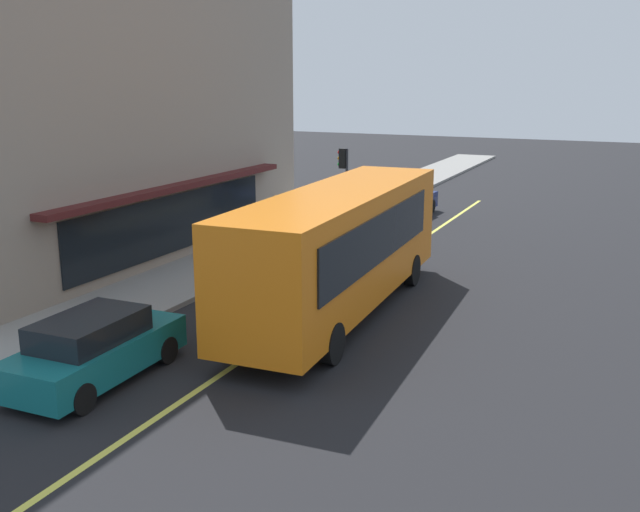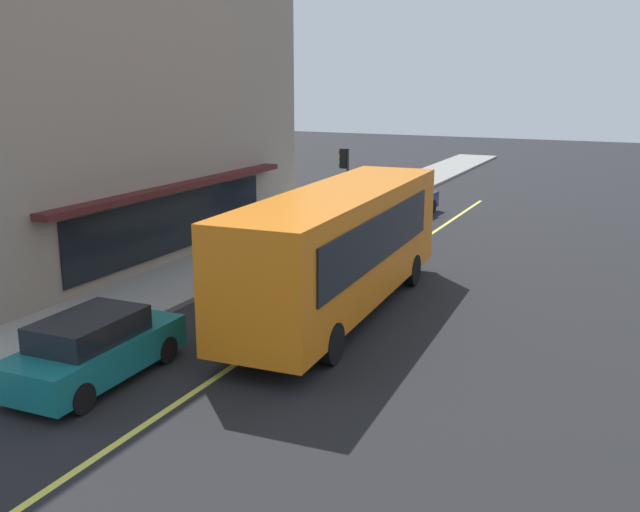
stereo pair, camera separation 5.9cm
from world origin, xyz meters
The scene contains 10 objects.
ground centered at (0.00, 0.00, 0.00)m, with size 120.00×120.00×0.00m, color black.
sidewalk centered at (0.00, 5.22, 0.07)m, with size 80.00×3.15×0.15m, color gray.
lane_centre_stripe centered at (0.00, 0.00, 0.00)m, with size 36.00×0.16×0.01m, color #D8D14C.
storefront_building centered at (-0.02, 11.73, 6.93)m, with size 18.49×10.50×13.87m.
bus centered at (-2.67, -0.70, 1.99)m, with size 11.23×3.01×3.50m.
traffic_light centered at (9.67, 4.47, 2.53)m, with size 0.30×0.52×3.20m.
car_navy centered at (12.09, 2.28, 0.74)m, with size 4.38×2.03×1.52m.
car_teal centered at (-9.23, 2.30, 0.74)m, with size 4.34×1.95×1.52m.
pedestrian_waiting centered at (5.14, 5.55, 1.15)m, with size 0.34×0.34×1.67m.
pedestrian_mid_block centered at (11.04, 4.52, 1.23)m, with size 0.34×0.34×1.79m.
Camera 1 is at (-20.47, -8.32, 6.47)m, focal length 40.37 mm.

